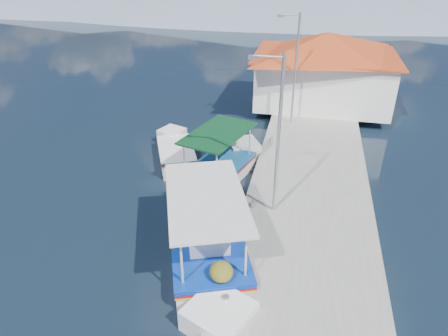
# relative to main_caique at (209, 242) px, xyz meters

# --- Properties ---
(ground) EXTENTS (160.00, 160.00, 0.00)m
(ground) POSITION_rel_main_caique_xyz_m (-2.66, 0.50, -0.53)
(ground) COLOR black
(ground) RESTS_ON ground
(quay) EXTENTS (5.00, 44.00, 0.50)m
(quay) POSITION_rel_main_caique_xyz_m (3.24, 6.50, -0.28)
(quay) COLOR #99958F
(quay) RESTS_ON ground
(bollards) EXTENTS (0.20, 17.20, 0.30)m
(bollards) POSITION_rel_main_caique_xyz_m (1.14, 5.75, 0.12)
(bollards) COLOR #A5A8AD
(bollards) RESTS_ON quay
(main_caique) EXTENTS (4.36, 7.80, 2.75)m
(main_caique) POSITION_rel_main_caique_xyz_m (0.00, 0.00, 0.00)
(main_caique) COLOR white
(main_caique) RESTS_ON ground
(caique_green_canopy) EXTENTS (3.29, 6.63, 2.58)m
(caique_green_canopy) POSITION_rel_main_caique_xyz_m (-0.89, 5.29, -0.14)
(caique_green_canopy) COLOR white
(caique_green_canopy) RESTS_ON ground
(caique_blue_hull) EXTENTS (3.16, 5.18, 1.01)m
(caique_blue_hull) POSITION_rel_main_caique_xyz_m (-3.35, 6.65, -0.26)
(caique_blue_hull) COLOR white
(caique_blue_hull) RESTS_ON ground
(harbor_building) EXTENTS (10.49, 10.49, 4.40)m
(harbor_building) POSITION_rel_main_caique_xyz_m (3.54, 15.50, 2.25)
(harbor_building) COLOR white
(harbor_building) RESTS_ON quay
(lamp_post_near) EXTENTS (1.21, 0.14, 6.00)m
(lamp_post_near) POSITION_rel_main_caique_xyz_m (1.85, 2.50, 3.32)
(lamp_post_near) COLOR #A5A8AD
(lamp_post_near) RESTS_ON quay
(lamp_post_far) EXTENTS (1.21, 0.14, 6.00)m
(lamp_post_far) POSITION_rel_main_caique_xyz_m (1.85, 11.50, 3.32)
(lamp_post_far) COLOR #A5A8AD
(lamp_post_far) RESTS_ON quay
(mountain_ridge) EXTENTS (171.40, 96.00, 5.50)m
(mountain_ridge) POSITION_rel_main_caique_xyz_m (3.88, 56.50, 1.51)
(mountain_ridge) COLOR slate
(mountain_ridge) RESTS_ON ground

